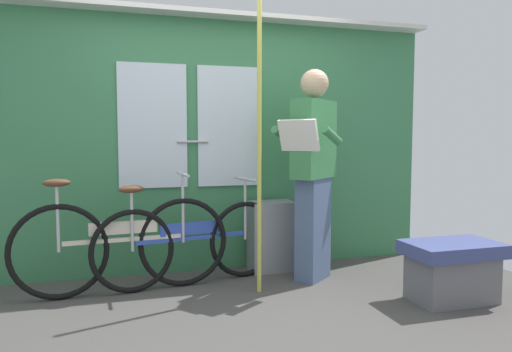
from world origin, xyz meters
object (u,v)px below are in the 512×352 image
passenger_reading_newspaper (313,169)px  handrail_pole (259,148)px  bicycle_near_door (123,244)px  bicycle_leaning_behind (191,242)px  trash_bin_by_wall (271,236)px  bench_seat_corner (452,270)px

passenger_reading_newspaper → handrail_pole: bearing=-21.4°
bicycle_near_door → bicycle_leaning_behind: bicycle_near_door is taller
bicycle_leaning_behind → trash_bin_by_wall: bearing=5.4°
bicycle_near_door → passenger_reading_newspaper: bearing=-7.6°
bicycle_near_door → passenger_reading_newspaper: size_ratio=0.93×
handrail_pole → bicycle_near_door: bearing=165.4°
passenger_reading_newspaper → handrail_pole: handrail_pole is taller
bicycle_leaning_behind → handrail_pole: (0.50, -0.34, 0.79)m
bicycle_leaning_behind → bench_seat_corner: bicycle_leaning_behind is taller
passenger_reading_newspaper → handrail_pole: size_ratio=0.79×
handrail_pole → bench_seat_corner: handrail_pole is taller
bicycle_near_door → trash_bin_by_wall: size_ratio=2.62×
bicycle_near_door → handrail_pole: size_ratio=0.73×
bicycle_near_door → bench_seat_corner: bicycle_near_door is taller
bicycle_leaning_behind → handrail_pole: 0.99m
handrail_pole → bicycle_leaning_behind: bearing=145.8°
bicycle_leaning_behind → passenger_reading_newspaper: size_ratio=0.91×
bench_seat_corner → handrail_pole: bearing=154.8°
handrail_pole → passenger_reading_newspaper: bearing=18.9°
bicycle_near_door → passenger_reading_newspaper: passenger_reading_newspaper is taller
trash_bin_by_wall → bench_seat_corner: bearing=-48.7°
passenger_reading_newspaper → trash_bin_by_wall: bearing=-96.3°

